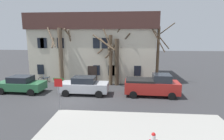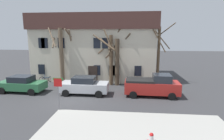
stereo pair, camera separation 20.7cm
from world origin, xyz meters
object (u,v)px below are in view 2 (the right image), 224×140
at_px(pickup_truck_red, 152,86).
at_px(bicycle_leaning, 46,79).
at_px(car_silver_sedan, 84,85).
at_px(fire_hydrant, 151,140).
at_px(tree_bare_end, 159,53).
at_px(car_green_sedan, 22,84).
at_px(tree_bare_far, 117,59).
at_px(building_main, 97,46).
at_px(street_sign_pole, 58,88).
at_px(tree_bare_mid, 110,56).
at_px(tree_bare_near, 62,53).

bearing_deg(pickup_truck_red, bicycle_leaning, 161.75).
height_order(car_silver_sedan, fire_hydrant, car_silver_sedan).
bearing_deg(tree_bare_end, car_green_sedan, -161.68).
xyz_separation_m(tree_bare_far, bicycle_leaning, (-8.70, 0.40, -2.67)).
bearing_deg(building_main, car_green_sedan, -127.07).
height_order(fire_hydrant, bicycle_leaning, bicycle_leaning).
distance_m(tree_bare_end, pickup_truck_red, 5.50).
distance_m(building_main, car_silver_sedan, 8.93).
xyz_separation_m(car_green_sedan, street_sign_pole, (5.57, -4.31, 0.97)).
xyz_separation_m(car_green_sedan, car_silver_sedan, (6.44, -0.09, 0.03)).
bearing_deg(pickup_truck_red, building_main, 129.55).
relative_size(tree_bare_far, tree_bare_end, 0.84).
bearing_deg(car_silver_sedan, pickup_truck_red, 0.97).
xyz_separation_m(building_main, pickup_truck_red, (6.75, -8.17, -3.20)).
relative_size(tree_bare_mid, pickup_truck_red, 1.31).
bearing_deg(car_silver_sedan, bicycle_leaning, 144.43).
relative_size(building_main, tree_bare_near, 2.39).
distance_m(fire_hydrant, street_sign_pole, 7.62).
bearing_deg(fire_hydrant, tree_bare_far, 101.98).
bearing_deg(car_silver_sedan, tree_bare_near, 133.23).
bearing_deg(pickup_truck_red, fire_hydrant, -97.18).
bearing_deg(tree_bare_near, tree_bare_end, 4.67).
bearing_deg(bicycle_leaning, car_green_sedan, -98.44).
bearing_deg(building_main, fire_hydrant, -71.08).
distance_m(tree_bare_near, bicycle_leaning, 3.94).
bearing_deg(building_main, pickup_truck_red, -50.45).
bearing_deg(car_green_sedan, tree_bare_far, 21.63).
xyz_separation_m(tree_bare_far, pickup_truck_red, (3.63, -3.67, -2.03)).
relative_size(building_main, car_green_sedan, 3.41).
height_order(car_green_sedan, fire_hydrant, car_green_sedan).
bearing_deg(tree_bare_near, car_green_sedan, -126.85).
bearing_deg(tree_bare_end, building_main, 156.33).
relative_size(tree_bare_mid, tree_bare_far, 1.12).
height_order(building_main, car_green_sedan, building_main).
xyz_separation_m(fire_hydrant, street_sign_pole, (-6.30, 4.09, 1.28)).
bearing_deg(bicycle_leaning, tree_bare_far, -2.61).
xyz_separation_m(building_main, bicycle_leaning, (-5.58, -4.10, -3.84)).
distance_m(tree_bare_far, street_sign_pole, 8.91).
distance_m(tree_bare_far, pickup_truck_red, 5.54).
xyz_separation_m(building_main, tree_bare_mid, (2.40, -4.58, -0.88)).
relative_size(tree_bare_far, car_green_sedan, 1.28).
bearing_deg(tree_bare_far, car_green_sedan, -158.37).
xyz_separation_m(fire_hydrant, bicycle_leaning, (-11.27, 12.49, -0.16)).
height_order(tree_bare_far, tree_bare_end, tree_bare_end).
distance_m(building_main, pickup_truck_red, 11.07).
bearing_deg(tree_bare_mid, car_silver_sedan, -120.13).
bearing_deg(car_silver_sedan, tree_bare_far, 52.83).
relative_size(tree_bare_far, pickup_truck_red, 1.17).
xyz_separation_m(car_green_sedan, fire_hydrant, (11.88, -8.40, -0.31)).
bearing_deg(fire_hydrant, bicycle_leaning, 132.06).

